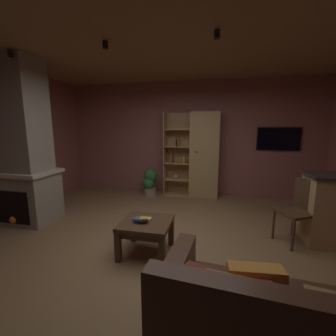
% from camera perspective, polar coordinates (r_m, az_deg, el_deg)
% --- Properties ---
extents(floor, '(6.18, 5.52, 0.02)m').
position_cam_1_polar(floor, '(3.30, -1.58, -19.67)').
color(floor, olive).
rests_on(floor, ground).
extents(wall_back, '(6.30, 0.06, 2.75)m').
position_cam_1_polar(wall_back, '(5.62, 5.28, 7.45)').
color(wall_back, '#9E5B56').
rests_on(wall_back, ground).
extents(ceiling, '(6.18, 5.52, 0.02)m').
position_cam_1_polar(ceiling, '(3.08, -1.87, 31.61)').
color(ceiling, '#8E6B47').
extents(window_pane_back, '(0.65, 0.01, 0.81)m').
position_cam_1_polar(window_pane_back, '(5.65, 2.43, 4.78)').
color(window_pane_back, white).
extents(stone_fireplace, '(1.01, 0.76, 2.75)m').
position_cam_1_polar(stone_fireplace, '(4.55, -33.19, 3.56)').
color(stone_fireplace, gray).
rests_on(stone_fireplace, ground).
extents(bookshelf_cabinet, '(1.29, 0.41, 2.00)m').
position_cam_1_polar(bookshelf_cabinet, '(5.35, 8.33, 3.16)').
color(bookshelf_cabinet, tan).
rests_on(bookshelf_cabinet, ground).
extents(leather_couch, '(1.53, 1.00, 0.84)m').
position_cam_1_polar(leather_couch, '(1.93, 23.55, -33.84)').
color(leather_couch, '#4C2D1E').
rests_on(leather_couch, ground).
extents(coffee_table, '(0.64, 0.61, 0.44)m').
position_cam_1_polar(coffee_table, '(3.02, -5.59, -14.92)').
color(coffee_table, '#4C331E').
rests_on(coffee_table, ground).
extents(table_book_0, '(0.15, 0.12, 0.03)m').
position_cam_1_polar(table_book_0, '(3.02, -5.67, -12.83)').
color(table_book_0, beige).
rests_on(table_book_0, coffee_table).
extents(table_book_1, '(0.15, 0.12, 0.03)m').
position_cam_1_polar(table_book_1, '(2.95, -7.45, -12.87)').
color(table_book_1, '#2D4C8C').
rests_on(table_book_1, coffee_table).
extents(table_book_2, '(0.12, 0.10, 0.02)m').
position_cam_1_polar(table_book_2, '(2.91, -6.16, -12.66)').
color(table_book_2, gold).
rests_on(table_book_2, coffee_table).
extents(dining_chair, '(0.57, 0.57, 0.92)m').
position_cam_1_polar(dining_chair, '(3.71, 30.62, -8.61)').
color(dining_chair, '#4C331E').
rests_on(dining_chair, ground).
extents(potted_floor_plant, '(0.36, 0.37, 0.67)m').
position_cam_1_polar(potted_floor_plant, '(5.47, -4.69, -3.37)').
color(potted_floor_plant, '#9E896B').
rests_on(potted_floor_plant, ground).
extents(wall_mounted_tv, '(0.92, 0.06, 0.52)m').
position_cam_1_polar(wall_mounted_tv, '(5.68, 26.38, 6.67)').
color(wall_mounted_tv, black).
extents(track_light_spot_0, '(0.07, 0.07, 0.09)m').
position_cam_1_polar(track_light_spot_0, '(4.21, -35.31, 22.81)').
color(track_light_spot_0, black).
extents(track_light_spot_1, '(0.07, 0.07, 0.09)m').
position_cam_1_polar(track_light_spot_1, '(3.35, -15.75, 28.00)').
color(track_light_spot_1, black).
extents(track_light_spot_2, '(0.07, 0.07, 0.09)m').
position_cam_1_polar(track_light_spot_2, '(3.01, 12.41, 30.34)').
color(track_light_spot_2, black).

